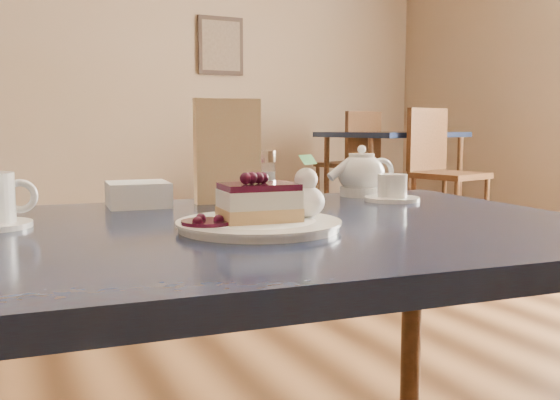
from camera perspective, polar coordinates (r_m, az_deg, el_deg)
name	(u,v)px	position (r m, az deg, el deg)	size (l,w,h in m)	color
main_table	(249,271)	(0.95, -2.81, -6.52)	(1.15, 0.82, 0.68)	#111E37
dessert_plate	(259,225)	(0.90, -1.94, -2.32)	(0.23, 0.23, 0.01)	white
cheesecake_slice	(259,203)	(0.89, -1.95, -0.24)	(0.12, 0.09, 0.05)	#D9B164
whipped_cream	(306,201)	(0.93, 2.39, -0.13)	(0.06, 0.06, 0.05)	white
berry_sauce	(207,222)	(0.87, -6.68, -2.05)	(0.07, 0.07, 0.01)	#360916
tea_set	(367,178)	(1.32, 7.98, 1.98)	(0.16, 0.21, 0.10)	white
menu_card	(228,151)	(1.20, -4.82, 4.47)	(0.13, 0.03, 0.20)	beige
sugar_shaker	(263,175)	(1.24, -1.61, 2.30)	(0.05, 0.05, 0.10)	white
napkin_stack	(138,194)	(1.18, -12.85, 0.52)	(0.11, 0.11, 0.05)	white
bg_table_far_right	(391,216)	(5.39, 10.09, -1.44)	(1.22, 1.91, 1.27)	#111E37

